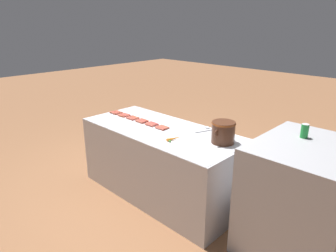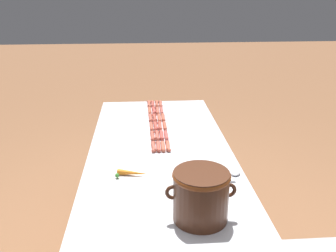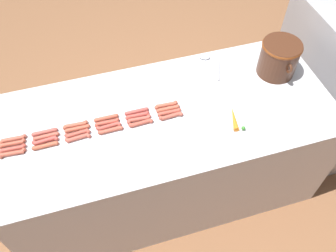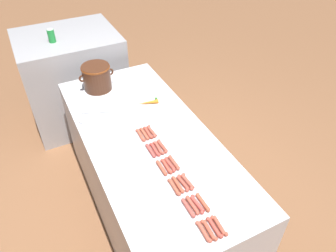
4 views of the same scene
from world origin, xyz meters
name	(u,v)px [view 2 (image 2 of 4)]	position (x,y,z in m)	size (l,w,h in m)	color
griddle_counter	(161,206)	(0.00, 0.00, 0.41)	(0.85, 1.95, 0.83)	#BCBCC1
hot_dog_0	(161,104)	(-0.05, -0.85, 0.84)	(0.03, 0.14, 0.02)	#B4523F
hot_dog_1	(162,110)	(-0.05, -0.68, 0.84)	(0.02, 0.14, 0.02)	#AC4B41
hot_dog_2	(163,117)	(-0.05, -0.51, 0.84)	(0.03, 0.14, 0.02)	#B1523C
hot_dog_3	(165,126)	(-0.05, -0.34, 0.84)	(0.02, 0.14, 0.02)	#B24E39
hot_dog_4	(166,135)	(-0.05, -0.17, 0.84)	(0.02, 0.14, 0.02)	#B14640
hot_dog_5	(168,146)	(-0.05, 0.01, 0.84)	(0.03, 0.14, 0.02)	#B9523D
hot_dog_6	(157,104)	(-0.02, -0.85, 0.84)	(0.03, 0.14, 0.02)	#AB4D38
hot_dog_7	(158,111)	(-0.02, -0.67, 0.84)	(0.03, 0.14, 0.02)	#AD503F
hot_dog_8	(159,118)	(-0.02, -0.51, 0.84)	(0.03, 0.14, 0.02)	#B45039
hot_dog_9	(160,126)	(-0.02, -0.34, 0.84)	(0.03, 0.14, 0.02)	#B34738
hot_dog_10	(161,135)	(-0.02, -0.17, 0.84)	(0.03, 0.14, 0.02)	#B6453B
hot_dog_11	(163,146)	(-0.02, 0.01, 0.84)	(0.03, 0.14, 0.02)	#B0533D
hot_dog_12	(153,104)	(0.01, -0.85, 0.84)	(0.03, 0.14, 0.02)	#B0473B
hot_dog_13	(154,110)	(0.01, -0.68, 0.84)	(0.03, 0.14, 0.02)	#B3463D
hot_dog_14	(155,118)	(0.01, -0.51, 0.84)	(0.03, 0.14, 0.02)	#AB493B
hot_dog_15	(156,126)	(0.01, -0.34, 0.84)	(0.03, 0.14, 0.02)	#B1473C
hot_dog_16	(157,135)	(0.01, -0.17, 0.84)	(0.03, 0.14, 0.02)	#AC4F41
hot_dog_17	(158,147)	(0.01, 0.01, 0.84)	(0.03, 0.14, 0.02)	#B14A3B
hot_dog_18	(149,104)	(0.04, -0.85, 0.84)	(0.03, 0.14, 0.02)	#B14F3B
hot_dog_19	(150,110)	(0.04, -0.68, 0.84)	(0.03, 0.14, 0.02)	#B65138
hot_dog_20	(151,118)	(0.04, -0.51, 0.84)	(0.03, 0.14, 0.02)	#B25041
hot_dog_21	(151,126)	(0.04, -0.33, 0.84)	(0.03, 0.14, 0.02)	#B0503D
hot_dog_22	(152,136)	(0.04, -0.16, 0.84)	(0.03, 0.14, 0.02)	#AE4B3B
hot_dog_23	(154,147)	(0.04, 0.01, 0.84)	(0.03, 0.14, 0.02)	#AF503F
bean_pot	(201,193)	(-0.13, 0.74, 0.95)	(0.30, 0.24, 0.22)	#472616
serving_spoon	(228,174)	(-0.33, 0.38, 0.84)	(0.26, 0.14, 0.02)	#B7B7BC
carrot	(133,173)	(0.16, 0.34, 0.85)	(0.18, 0.07, 0.03)	orange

